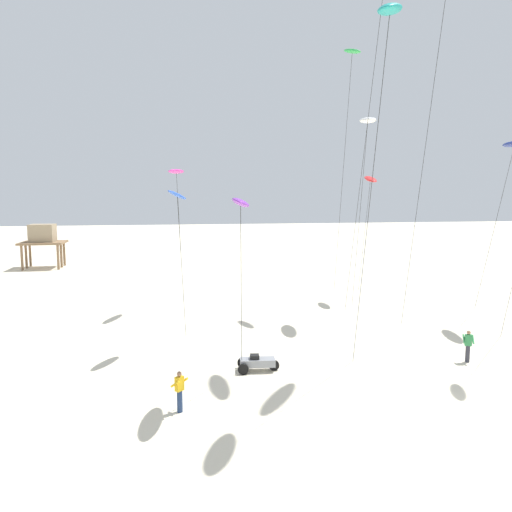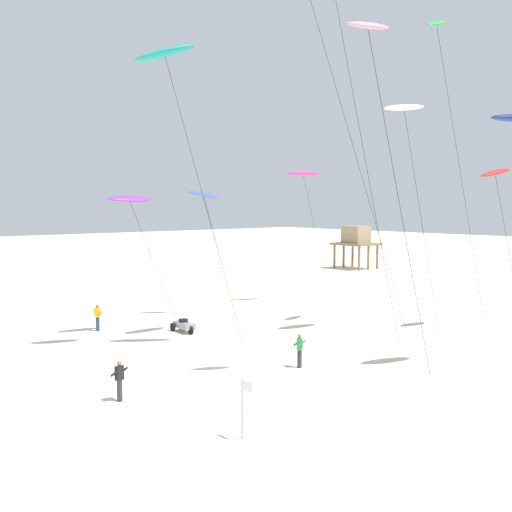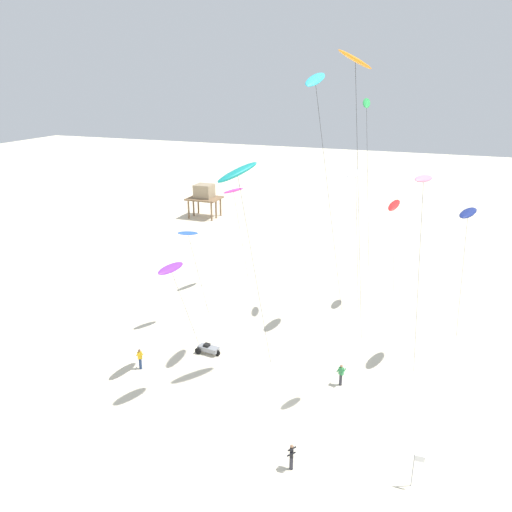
{
  "view_description": "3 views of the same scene",
  "coord_description": "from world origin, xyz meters",
  "px_view_note": "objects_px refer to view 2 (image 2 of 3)",
  "views": [
    {
      "loc": [
        -11.0,
        -16.12,
        8.53
      ],
      "look_at": [
        -5.8,
        13.25,
        4.81
      ],
      "focal_mm": 33.87,
      "sensor_mm": 36.0,
      "label": 1
    },
    {
      "loc": [
        26.35,
        -16.21,
        8.04
      ],
      "look_at": [
        -5.5,
        10.92,
        4.6
      ],
      "focal_mm": 45.74,
      "sensor_mm": 36.0,
      "label": 2
    },
    {
      "loc": [
        9.58,
        -26.37,
        21.21
      ],
      "look_at": [
        -3.8,
        8.81,
        7.92
      ],
      "focal_mm": 35.99,
      "sensor_mm": 36.0,
      "label": 3
    }
  ],
  "objects_px": {
    "kite_teal": "(165,54)",
    "kite_flyer_furthest": "(300,350)",
    "kite_red": "(495,173)",
    "kite_green": "(437,28)",
    "kite_flyer_middle": "(119,380)",
    "kite_flyer_nearest": "(98,317)",
    "kite_purple": "(130,199)",
    "kite_blue": "(204,196)",
    "marker_flag": "(245,397)",
    "beach_buggy": "(184,325)",
    "stilt_house": "(356,238)",
    "kite_magenta": "(303,174)",
    "kite_pink": "(369,31)",
    "kite_white": "(404,108)"
  },
  "relations": [
    {
      "from": "kite_teal",
      "to": "kite_flyer_furthest",
      "type": "height_order",
      "value": "kite_teal"
    },
    {
      "from": "kite_red",
      "to": "kite_flyer_furthest",
      "type": "relative_size",
      "value": 6.17
    },
    {
      "from": "kite_green",
      "to": "kite_flyer_middle",
      "type": "relative_size",
      "value": 11.71
    },
    {
      "from": "kite_teal",
      "to": "kite_flyer_nearest",
      "type": "height_order",
      "value": "kite_teal"
    },
    {
      "from": "kite_purple",
      "to": "kite_flyer_furthest",
      "type": "height_order",
      "value": "kite_purple"
    },
    {
      "from": "kite_blue",
      "to": "marker_flag",
      "type": "bearing_deg",
      "value": -32.67
    },
    {
      "from": "kite_flyer_middle",
      "to": "beach_buggy",
      "type": "xyz_separation_m",
      "value": [
        -10.08,
        9.97,
        -0.46
      ]
    },
    {
      "from": "kite_purple",
      "to": "marker_flag",
      "type": "height_order",
      "value": "kite_purple"
    },
    {
      "from": "stilt_house",
      "to": "kite_flyer_nearest",
      "type": "bearing_deg",
      "value": -70.13
    },
    {
      "from": "kite_blue",
      "to": "kite_flyer_middle",
      "type": "height_order",
      "value": "kite_blue"
    },
    {
      "from": "kite_magenta",
      "to": "marker_flag",
      "type": "distance_m",
      "value": 31.61
    },
    {
      "from": "kite_blue",
      "to": "kite_flyer_nearest",
      "type": "bearing_deg",
      "value": -91.31
    },
    {
      "from": "kite_flyer_middle",
      "to": "beach_buggy",
      "type": "bearing_deg",
      "value": 135.31
    },
    {
      "from": "kite_pink",
      "to": "kite_blue",
      "type": "relative_size",
      "value": 1.75
    },
    {
      "from": "kite_magenta",
      "to": "kite_red",
      "type": "distance_m",
      "value": 15.66
    },
    {
      "from": "marker_flag",
      "to": "kite_blue",
      "type": "bearing_deg",
      "value": 147.33
    },
    {
      "from": "kite_red",
      "to": "kite_flyer_middle",
      "type": "relative_size",
      "value": 6.17
    },
    {
      "from": "kite_blue",
      "to": "kite_flyer_furthest",
      "type": "height_order",
      "value": "kite_blue"
    },
    {
      "from": "stilt_house",
      "to": "beach_buggy",
      "type": "xyz_separation_m",
      "value": [
        18.94,
        -37.97,
        -3.29
      ]
    },
    {
      "from": "kite_magenta",
      "to": "kite_teal",
      "type": "distance_m",
      "value": 20.23
    },
    {
      "from": "kite_magenta",
      "to": "kite_green",
      "type": "relative_size",
      "value": 0.54
    },
    {
      "from": "kite_teal",
      "to": "kite_white",
      "type": "bearing_deg",
      "value": 70.07
    },
    {
      "from": "kite_flyer_furthest",
      "to": "kite_flyer_middle",
      "type": "bearing_deg",
      "value": -95.27
    },
    {
      "from": "kite_teal",
      "to": "kite_flyer_middle",
      "type": "xyz_separation_m",
      "value": [
        5.6,
        -5.94,
        -14.69
      ]
    },
    {
      "from": "kite_white",
      "to": "kite_blue",
      "type": "distance_m",
      "value": 14.88
    },
    {
      "from": "kite_red",
      "to": "kite_purple",
      "type": "height_order",
      "value": "kite_red"
    },
    {
      "from": "kite_flyer_nearest",
      "to": "marker_flag",
      "type": "relative_size",
      "value": 0.8
    },
    {
      "from": "kite_flyer_middle",
      "to": "kite_flyer_furthest",
      "type": "bearing_deg",
      "value": 84.73
    },
    {
      "from": "kite_blue",
      "to": "kite_flyer_nearest",
      "type": "relative_size",
      "value": 5.37
    },
    {
      "from": "kite_blue",
      "to": "kite_flyer_nearest",
      "type": "height_order",
      "value": "kite_blue"
    },
    {
      "from": "kite_pink",
      "to": "kite_purple",
      "type": "xyz_separation_m",
      "value": [
        -16.35,
        -2.18,
        -6.97
      ]
    },
    {
      "from": "kite_red",
      "to": "kite_flyer_nearest",
      "type": "distance_m",
      "value": 26.31
    },
    {
      "from": "kite_teal",
      "to": "kite_purple",
      "type": "bearing_deg",
      "value": 169.79
    },
    {
      "from": "kite_white",
      "to": "kite_flyer_middle",
      "type": "height_order",
      "value": "kite_white"
    },
    {
      "from": "kite_green",
      "to": "kite_flyer_furthest",
      "type": "bearing_deg",
      "value": -83.07
    },
    {
      "from": "stilt_house",
      "to": "kite_flyer_middle",
      "type": "bearing_deg",
      "value": -58.81
    },
    {
      "from": "kite_green",
      "to": "beach_buggy",
      "type": "xyz_separation_m",
      "value": [
        -9.33,
        -12.6,
        -18.33
      ]
    },
    {
      "from": "kite_white",
      "to": "stilt_house",
      "type": "relative_size",
      "value": 2.68
    },
    {
      "from": "kite_flyer_furthest",
      "to": "stilt_house",
      "type": "bearing_deg",
      "value": 127.73
    },
    {
      "from": "kite_magenta",
      "to": "kite_purple",
      "type": "distance_m",
      "value": 17.05
    },
    {
      "from": "kite_blue",
      "to": "kite_teal",
      "type": "relative_size",
      "value": 0.55
    },
    {
      "from": "kite_magenta",
      "to": "kite_blue",
      "type": "height_order",
      "value": "kite_magenta"
    },
    {
      "from": "kite_flyer_middle",
      "to": "kite_teal",
      "type": "bearing_deg",
      "value": 133.29
    },
    {
      "from": "kite_teal",
      "to": "beach_buggy",
      "type": "height_order",
      "value": "kite_teal"
    },
    {
      "from": "kite_purple",
      "to": "kite_flyer_middle",
      "type": "distance_m",
      "value": 15.15
    },
    {
      "from": "kite_teal",
      "to": "kite_flyer_furthest",
      "type": "relative_size",
      "value": 9.77
    },
    {
      "from": "kite_purple",
      "to": "marker_flag",
      "type": "distance_m",
      "value": 20.03
    },
    {
      "from": "kite_white",
      "to": "kite_flyer_nearest",
      "type": "height_order",
      "value": "kite_white"
    },
    {
      "from": "beach_buggy",
      "to": "marker_flag",
      "type": "bearing_deg",
      "value": -27.93
    },
    {
      "from": "kite_teal",
      "to": "kite_flyer_nearest",
      "type": "xyz_separation_m",
      "value": [
        -8.29,
        0.1,
        -14.69
      ]
    }
  ]
}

